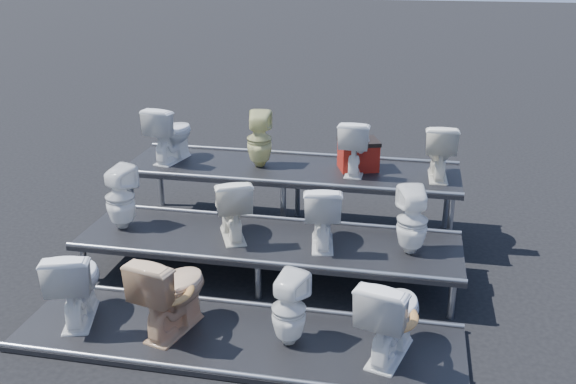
% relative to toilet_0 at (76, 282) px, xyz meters
% --- Properties ---
extents(ground, '(80.00, 80.00, 0.00)m').
position_rel_toilet_0_xyz_m(ground, '(1.60, 1.30, -0.46)').
color(ground, black).
rests_on(ground, ground).
extents(tier_front, '(4.20, 1.20, 0.06)m').
position_rel_toilet_0_xyz_m(tier_front, '(1.60, 0.00, -0.43)').
color(tier_front, black).
rests_on(tier_front, ground).
extents(tier_mid, '(4.20, 1.20, 0.46)m').
position_rel_toilet_0_xyz_m(tier_mid, '(1.60, 1.30, -0.23)').
color(tier_mid, black).
rests_on(tier_mid, ground).
extents(tier_back, '(4.20, 1.20, 0.86)m').
position_rel_toilet_0_xyz_m(tier_back, '(1.60, 2.60, -0.03)').
color(tier_back, black).
rests_on(tier_back, ground).
extents(toilet_0, '(0.65, 0.88, 0.80)m').
position_rel_toilet_0_xyz_m(toilet_0, '(0.00, 0.00, 0.00)').
color(toilet_0, white).
rests_on(toilet_0, tier_front).
extents(toilet_1, '(0.65, 0.90, 0.83)m').
position_rel_toilet_0_xyz_m(toilet_1, '(0.98, 0.00, 0.02)').
color(toilet_1, tan).
rests_on(toilet_1, tier_front).
extents(toilet_2, '(0.40, 0.41, 0.70)m').
position_rel_toilet_0_xyz_m(toilet_2, '(2.10, 0.00, -0.05)').
color(toilet_2, white).
rests_on(toilet_2, tier_front).
extents(toilet_3, '(0.65, 0.89, 0.81)m').
position_rel_toilet_0_xyz_m(toilet_3, '(3.01, 0.00, 0.01)').
color(toilet_3, white).
rests_on(toilet_3, tier_front).
extents(toilet_4, '(0.42, 0.43, 0.73)m').
position_rel_toilet_0_xyz_m(toilet_4, '(-0.11, 1.30, 0.37)').
color(toilet_4, white).
rests_on(toilet_4, tier_mid).
extents(toilet_5, '(0.65, 0.80, 0.72)m').
position_rel_toilet_0_xyz_m(toilet_5, '(1.19, 1.30, 0.36)').
color(toilet_5, white).
rests_on(toilet_5, tier_mid).
extents(toilet_6, '(0.50, 0.75, 0.71)m').
position_rel_toilet_0_xyz_m(toilet_6, '(2.20, 1.30, 0.36)').
color(toilet_6, white).
rests_on(toilet_6, tier_mid).
extents(toilet_7, '(0.40, 0.41, 0.72)m').
position_rel_toilet_0_xyz_m(toilet_7, '(3.15, 1.30, 0.36)').
color(toilet_7, white).
rests_on(toilet_7, tier_mid).
extents(toilet_8, '(0.55, 0.79, 0.73)m').
position_rel_toilet_0_xyz_m(toilet_8, '(0.02, 2.60, 0.77)').
color(toilet_8, white).
rests_on(toilet_8, tier_back).
extents(toilet_9, '(0.35, 0.35, 0.70)m').
position_rel_toilet_0_xyz_m(toilet_9, '(1.20, 2.60, 0.75)').
color(toilet_9, '#D0CF87').
rests_on(toilet_9, tier_back).
extents(toilet_10, '(0.39, 0.67, 0.68)m').
position_rel_toilet_0_xyz_m(toilet_10, '(2.41, 2.60, 0.74)').
color(toilet_10, white).
rests_on(toilet_10, tier_back).
extents(toilet_11, '(0.41, 0.68, 0.68)m').
position_rel_toilet_0_xyz_m(toilet_11, '(3.41, 2.60, 0.74)').
color(toilet_11, white).
rests_on(toilet_11, tier_back).
extents(red_crate, '(0.55, 0.50, 0.33)m').
position_rel_toilet_0_xyz_m(red_crate, '(2.44, 2.72, 0.57)').
color(red_crate, maroon).
rests_on(red_crate, tier_back).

